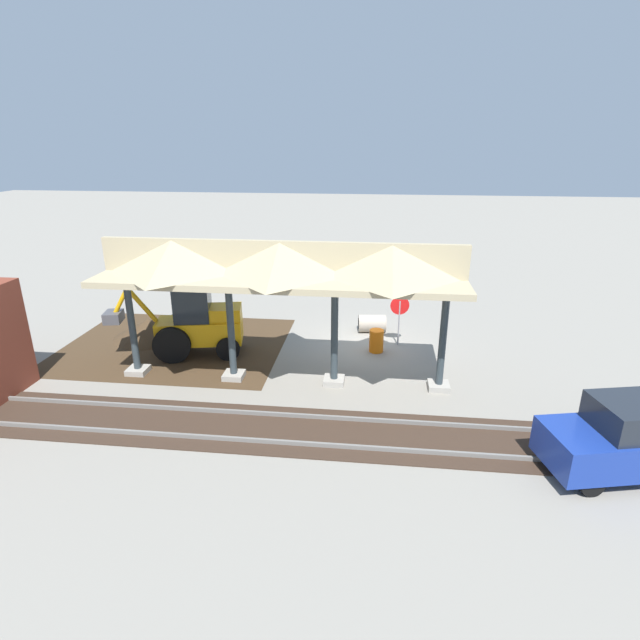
{
  "coord_description": "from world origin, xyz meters",
  "views": [
    {
      "loc": [
        -0.32,
        18.91,
        7.9
      ],
      "look_at": [
        1.66,
        1.65,
        1.6
      ],
      "focal_mm": 28.0,
      "sensor_mm": 36.0,
      "label": 1
    }
  ],
  "objects": [
    {
      "name": "traffic_barrel",
      "position": [
        -0.45,
        0.62,
        0.45
      ],
      "size": [
        0.56,
        0.56,
        0.9
      ],
      "primitive_type": "cylinder",
      "color": "orange",
      "rests_on": "ground"
    },
    {
      "name": "dirt_work_zone",
      "position": [
        7.71,
        0.9,
        0.0
      ],
      "size": [
        8.78,
        7.0,
        0.01
      ],
      "primitive_type": "cube",
      "color": "#42301E",
      "rests_on": "ground"
    },
    {
      "name": "dirt_mound",
      "position": [
        9.1,
        0.17,
        0.0
      ],
      "size": [
        6.08,
        6.08,
        1.62
      ],
      "primitive_type": "cone",
      "color": "#42301E",
      "rests_on": "ground"
    },
    {
      "name": "distant_parked_car",
      "position": [
        -6.79,
        7.55,
        0.98
      ],
      "size": [
        4.48,
        2.64,
        1.98
      ],
      "color": "navy",
      "rests_on": "ground"
    },
    {
      "name": "stop_sign",
      "position": [
        -1.33,
        -0.16,
        1.48
      ],
      "size": [
        0.76,
        0.14,
        2.07
      ],
      "color": "gray",
      "rests_on": "ground"
    },
    {
      "name": "ground_plane",
      "position": [
        0.0,
        0.0,
        0.0
      ],
      "size": [
        120.0,
        120.0,
        0.0
      ],
      "primitive_type": "plane",
      "color": "gray"
    },
    {
      "name": "concrete_pipe",
      "position": [
        -0.25,
        -1.51,
        0.38
      ],
      "size": [
        1.23,
        0.87,
        0.76
      ],
      "color": "#9E9384",
      "rests_on": "ground"
    },
    {
      "name": "platform_canopy",
      "position": [
        2.72,
        3.55,
        4.16
      ],
      "size": [
        11.8,
        3.2,
        4.9
      ],
      "color": "#9E998E",
      "rests_on": "ground"
    },
    {
      "name": "backhoe",
      "position": [
        6.46,
        1.66,
        1.27
      ],
      "size": [
        5.16,
        2.28,
        2.82
      ],
      "color": "orange",
      "rests_on": "ground"
    },
    {
      "name": "rail_tracks",
      "position": [
        0.0,
        6.68,
        0.03
      ],
      "size": [
        60.0,
        2.58,
        0.15
      ],
      "color": "slate",
      "rests_on": "ground"
    }
  ]
}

